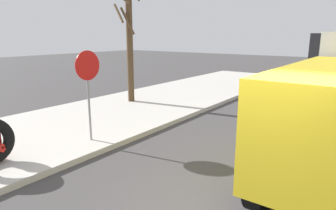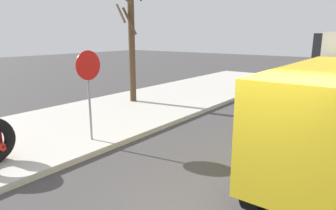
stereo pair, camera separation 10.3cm
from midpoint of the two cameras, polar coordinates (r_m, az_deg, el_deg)
The scene contains 3 objects.
sidewalk_curb at distance 9.16m, azimuth -28.09°, elevation -6.37°, with size 36.00×5.00×0.15m, color #BCB7AD.
stop_sign at distance 7.94m, azimuth -14.68°, elevation 4.90°, with size 0.76×0.08×2.39m.
bare_tree at distance 12.52m, azimuth -6.82°, elevation 12.49°, with size 1.31×1.30×4.94m.
Camera 2 is at (-3.39, -1.55, 2.92)m, focal length 31.63 mm.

